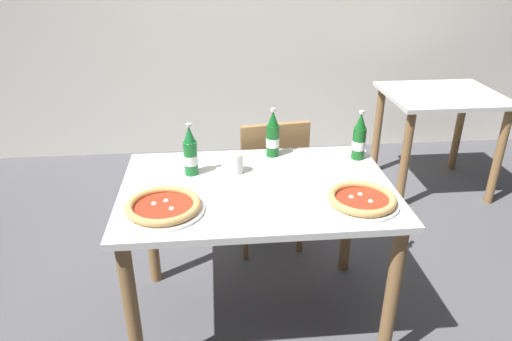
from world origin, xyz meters
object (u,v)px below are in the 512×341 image
object	(u,v)px
dining_table_main	(257,208)
paper_cup	(235,163)
beer_bottle_center	(273,136)
napkin_with_cutlery	(305,169)
dining_table_background	(439,114)
beer_bottle_right	(359,139)
beer_bottle_left	(190,153)
pizza_margherita_near	(163,207)
pizza_marinara_far	(362,200)
chair_behind_table	(270,177)

from	to	relation	value
dining_table_main	paper_cup	distance (m)	0.23
beer_bottle_center	napkin_with_cutlery	bearing A→B (deg)	-52.55
dining_table_background	paper_cup	world-z (taller)	paper_cup
beer_bottle_right	beer_bottle_left	bearing A→B (deg)	-173.15
beer_bottle_center	napkin_with_cutlery	size ratio (longest dim) A/B	1.06
beer_bottle_center	napkin_with_cutlery	xyz separation A→B (m)	(0.13, -0.17, -0.10)
dining_table_background	paper_cup	size ratio (longest dim) A/B	8.42
pizza_margherita_near	pizza_marinara_far	bearing A→B (deg)	-1.34
beer_bottle_left	napkin_with_cutlery	size ratio (longest dim) A/B	1.06
pizza_marinara_far	beer_bottle_center	xyz separation A→B (m)	(-0.30, 0.52, 0.08)
paper_cup	dining_table_background	bearing A→B (deg)	36.54
napkin_with_cutlery	paper_cup	world-z (taller)	paper_cup
dining_table_main	napkin_with_cutlery	world-z (taller)	napkin_with_cutlery
pizza_marinara_far	beer_bottle_right	bearing A→B (deg)	75.66
dining_table_main	beer_bottle_left	xyz separation A→B (m)	(-0.29, 0.15, 0.22)
beer_bottle_left	beer_bottle_center	world-z (taller)	same
dining_table_background	paper_cup	xyz separation A→B (m)	(-1.55, -1.15, 0.21)
napkin_with_cutlery	beer_bottle_right	bearing A→B (deg)	19.37
dining_table_main	beer_bottle_center	size ratio (longest dim) A/B	4.86
napkin_with_cutlery	chair_behind_table	bearing A→B (deg)	103.30
dining_table_main	napkin_with_cutlery	bearing A→B (deg)	30.96
dining_table_background	beer_bottle_left	size ratio (longest dim) A/B	3.24
dining_table_main	dining_table_background	size ratio (longest dim) A/B	1.50
beer_bottle_left	dining_table_background	bearing A→B (deg)	33.09
dining_table_background	beer_bottle_center	size ratio (longest dim) A/B	3.24
beer_bottle_right	beer_bottle_center	bearing A→B (deg)	169.79
pizza_marinara_far	beer_bottle_center	distance (m)	0.61
dining_table_background	beer_bottle_center	bearing A→B (deg)	-144.39
dining_table_main	pizza_marinara_far	xyz separation A→B (m)	(0.41, -0.20, 0.14)
pizza_marinara_far	paper_cup	distance (m)	0.61
chair_behind_table	pizza_margherita_near	world-z (taller)	chair_behind_table
chair_behind_table	beer_bottle_center	world-z (taller)	beer_bottle_center
dining_table_background	chair_behind_table	bearing A→B (deg)	-152.92
dining_table_background	napkin_with_cutlery	xyz separation A→B (m)	(-1.22, -1.14, 0.16)
pizza_marinara_far	napkin_with_cutlery	xyz separation A→B (m)	(-0.17, 0.35, -0.02)
beer_bottle_left	paper_cup	world-z (taller)	beer_bottle_left
chair_behind_table	dining_table_background	size ratio (longest dim) A/B	1.06
pizza_margherita_near	beer_bottle_right	xyz separation A→B (m)	(0.92, 0.43, 0.08)
dining_table_main	beer_bottle_right	xyz separation A→B (m)	(0.53, 0.25, 0.22)
chair_behind_table	napkin_with_cutlery	xyz separation A→B (m)	(0.11, -0.46, 0.27)
dining_table_background	paper_cup	bearing A→B (deg)	-143.46
beer_bottle_center	beer_bottle_right	size ratio (longest dim) A/B	1.00
pizza_marinara_far	chair_behind_table	bearing A→B (deg)	108.89
chair_behind_table	napkin_with_cutlery	bearing A→B (deg)	95.70
pizza_margherita_near	beer_bottle_left	xyz separation A→B (m)	(0.10, 0.33, 0.08)
dining_table_main	napkin_with_cutlery	size ratio (longest dim) A/B	5.14
beer_bottle_left	beer_bottle_right	xyz separation A→B (m)	(0.82, 0.10, 0.00)
dining_table_background	napkin_with_cutlery	size ratio (longest dim) A/B	3.43
chair_behind_table	dining_table_background	distance (m)	1.50
paper_cup	beer_bottle_center	bearing A→B (deg)	42.33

